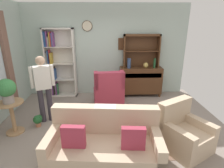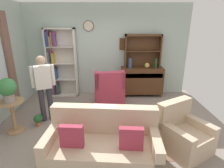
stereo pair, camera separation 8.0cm
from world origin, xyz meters
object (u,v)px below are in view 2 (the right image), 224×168
(bookshelf, at_px, (59,63))
(vase_round, at_px, (147,65))
(potted_plant_large, at_px, (7,89))
(coffee_table, at_px, (103,118))
(plant_stand, at_px, (13,113))
(vase_tall, at_px, (130,63))
(sideboard_hutch, at_px, (143,46))
(person_reading, at_px, (44,84))
(bottle_wine, at_px, (156,63))
(book_stack, at_px, (98,113))
(wingback_chair, at_px, (109,94))
(potted_plant_small, at_px, (38,119))
(armchair_floral, at_px, (183,135))
(sideboard, at_px, (142,80))
(couch_floral, at_px, (103,146))

(bookshelf, bearing_deg, vase_round, -3.20)
(potted_plant_large, bearing_deg, coffee_table, -2.20)
(plant_stand, bearing_deg, vase_tall, 35.79)
(sideboard_hutch, xyz_separation_m, person_reading, (-2.51, -1.64, -0.65))
(bottle_wine, bearing_deg, person_reading, -153.54)
(book_stack, bearing_deg, wingback_chair, 79.79)
(plant_stand, distance_m, potted_plant_small, 0.54)
(armchair_floral, bearing_deg, wingback_chair, 126.43)
(vase_tall, bearing_deg, wingback_chair, -131.23)
(plant_stand, height_order, potted_plant_large, potted_plant_large)
(sideboard, distance_m, coffee_table, 2.42)
(sideboard_hutch, distance_m, potted_plant_small, 3.54)
(potted_plant_large, distance_m, coffee_table, 2.01)
(bookshelf, height_order, couch_floral, bookshelf)
(sideboard, xyz_separation_m, person_reading, (-2.51, -1.53, 0.40))
(vase_tall, relative_size, bottle_wine, 1.00)
(wingback_chair, xyz_separation_m, book_stack, (-0.23, -1.25, 0.06))
(sideboard, bearing_deg, bottle_wine, -12.89)
(bookshelf, xyz_separation_m, vase_tall, (2.19, -0.16, 0.03))
(wingback_chair, bearing_deg, coffee_table, -95.60)
(potted_plant_small, height_order, person_reading, person_reading)
(plant_stand, bearing_deg, couch_floral, -26.02)
(potted_plant_large, distance_m, person_reading, 0.75)
(bookshelf, relative_size, vase_tall, 6.95)
(vase_tall, bearing_deg, potted_plant_small, -142.76)
(bottle_wine, bearing_deg, vase_tall, 179.34)
(bookshelf, height_order, person_reading, bookshelf)
(bookshelf, xyz_separation_m, sideboard, (2.58, -0.08, -0.54))
(vase_round, height_order, bottle_wine, bottle_wine)
(bookshelf, height_order, plant_stand, bookshelf)
(vase_tall, bearing_deg, coffee_table, -110.68)
(wingback_chair, height_order, person_reading, person_reading)
(bottle_wine, xyz_separation_m, potted_plant_large, (-3.45, -1.95, -0.07))
(armchair_floral, xyz_separation_m, person_reading, (-2.83, 1.09, 0.62))
(bookshelf, xyz_separation_m, couch_floral, (1.44, -3.03, -0.73))
(sideboard, relative_size, vase_tall, 4.30)
(vase_round, relative_size, potted_plant_large, 0.34)
(plant_stand, bearing_deg, person_reading, 40.74)
(vase_tall, xyz_separation_m, book_stack, (-0.87, -1.99, -0.63))
(vase_tall, xyz_separation_m, vase_round, (0.52, 0.01, -0.07))
(bottle_wine, relative_size, book_stack, 1.39)
(bottle_wine, height_order, person_reading, person_reading)
(couch_floral, distance_m, plant_stand, 2.14)
(vase_round, height_order, potted_plant_small, vase_round)
(plant_stand, bearing_deg, vase_round, 31.28)
(sideboard_hutch, distance_m, wingback_chair, 1.81)
(vase_round, distance_m, bottle_wine, 0.27)
(potted_plant_small, distance_m, coffee_table, 1.53)
(sideboard_hutch, height_order, book_stack, sideboard_hutch)
(bookshelf, distance_m, armchair_floral, 4.04)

